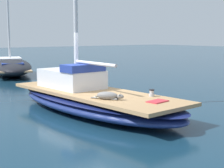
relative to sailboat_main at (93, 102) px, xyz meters
The scene contains 8 objects.
ground_plane 0.34m from the sailboat_main, ahead, with size 120.00×120.00×0.00m, color #143347.
sailboat_main is the anchor object (origin of this frame).
cabin_house 1.30m from the sailboat_main, 95.35° to the left, with size 1.59×2.33×0.84m.
dog_grey 1.54m from the sailboat_main, 106.59° to the right, with size 0.64×0.81×0.22m.
deck_winch 2.00m from the sailboat_main, 63.52° to the right, with size 0.16×0.16×0.21m.
coiled_rope 1.19m from the sailboat_main, 114.58° to the right, with size 0.32×0.32×0.04m, color beige.
deck_towel 2.52m from the sailboat_main, 80.00° to the right, with size 0.56×0.36×0.03m, color #C6333D.
moored_boat_far_astern 12.20m from the sailboat_main, 81.91° to the left, with size 4.45×7.81×5.92m.
Camera 1 is at (-5.84, -8.98, 2.40)m, focal length 55.22 mm.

